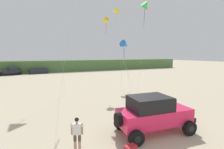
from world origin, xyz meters
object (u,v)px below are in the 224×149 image
(jeep, at_px, (153,113))
(distant_sedan, at_px, (39,71))
(kite_black_sled, at_px, (107,21))
(kite_pink_ribbon, at_px, (125,45))
(distant_pickup, at_px, (11,71))
(kite_yellow_diamond, at_px, (117,12))
(person_watching, at_px, (77,132))
(cooler_box, at_px, (131,149))
(kite_orange_streamer, at_px, (145,7))

(jeep, xyz_separation_m, distant_sedan, (-5.83, 37.30, -0.60))
(kite_black_sled, height_order, kite_pink_ribbon, kite_black_sled)
(distant_pickup, bearing_deg, kite_yellow_diamond, -47.95)
(distant_sedan, bearing_deg, person_watching, -96.30)
(kite_black_sled, xyz_separation_m, kite_pink_ribbon, (3.33, 1.43, -2.79))
(jeep, bearing_deg, kite_yellow_diamond, 70.72)
(cooler_box, height_order, kite_pink_ribbon, kite_pink_ribbon)
(distant_pickup, bearing_deg, distant_sedan, 3.48)
(distant_pickup, height_order, kite_orange_streamer, kite_orange_streamer)
(kite_black_sled, bearing_deg, distant_pickup, 118.60)
(distant_pickup, distance_m, distant_sedan, 5.94)
(distant_pickup, xyz_separation_m, kite_orange_streamer, (18.19, -26.81, 9.64))
(distant_pickup, bearing_deg, jeep, -72.36)
(kite_black_sled, bearing_deg, kite_yellow_diamond, 53.32)
(kite_pink_ribbon, bearing_deg, kite_orange_streamer, -69.54)
(distant_pickup, height_order, kite_yellow_diamond, kite_yellow_diamond)
(distant_pickup, bearing_deg, kite_pink_ribbon, -54.30)
(distant_pickup, bearing_deg, kite_black_sled, -61.40)
(jeep, distance_m, kite_black_sled, 14.19)
(jeep, xyz_separation_m, kite_pink_ribbon, (5.30, 13.21, 4.86))
(kite_black_sled, distance_m, kite_orange_streamer, 5.08)
(person_watching, relative_size, distant_pickup, 0.34)
(cooler_box, height_order, kite_black_sled, kite_black_sled)
(person_watching, bearing_deg, kite_yellow_diamond, 58.31)
(cooler_box, xyz_separation_m, kite_black_sled, (4.31, 13.09, 8.66))
(person_watching, height_order, kite_orange_streamer, kite_orange_streamer)
(person_watching, height_order, kite_black_sled, kite_black_sled)
(jeep, bearing_deg, kite_pink_ribbon, 68.15)
(cooler_box, distance_m, kite_pink_ribbon, 17.42)
(distant_pickup, bearing_deg, kite_orange_streamer, -55.83)
(jeep, distance_m, distant_sedan, 37.75)
(kite_yellow_diamond, bearing_deg, cooler_box, -114.28)
(kite_pink_ribbon, relative_size, kite_yellow_diamond, 0.55)
(person_watching, relative_size, kite_orange_streamer, 0.15)
(cooler_box, bearing_deg, distant_pickup, 94.20)
(person_watching, xyz_separation_m, kite_pink_ribbon, (9.89, 13.19, 5.13))
(person_watching, height_order, distant_sedan, person_watching)
(person_watching, bearing_deg, cooler_box, -30.53)
(kite_orange_streamer, relative_size, kite_yellow_diamond, 0.92)
(jeep, relative_size, cooler_box, 8.81)
(person_watching, height_order, kite_yellow_diamond, kite_yellow_diamond)
(jeep, bearing_deg, person_watching, 179.68)
(distant_sedan, xyz_separation_m, kite_black_sled, (7.80, -25.51, 8.25))
(kite_yellow_diamond, bearing_deg, kite_pink_ribbon, -100.29)
(distant_sedan, height_order, kite_black_sled, kite_black_sled)
(distant_pickup, bearing_deg, person_watching, -79.04)
(cooler_box, bearing_deg, kite_yellow_diamond, 56.10)
(cooler_box, xyz_separation_m, kite_pink_ribbon, (7.63, 14.52, 5.87))
(jeep, relative_size, kite_yellow_diamond, 0.40)
(cooler_box, bearing_deg, kite_black_sled, 62.17)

